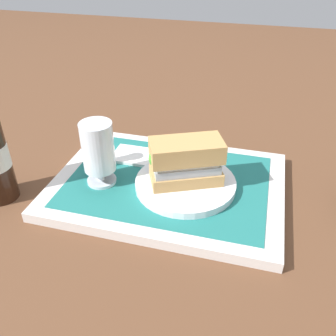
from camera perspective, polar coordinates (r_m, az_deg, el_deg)
name	(u,v)px	position (r m, az deg, el deg)	size (l,w,h in m)	color
ground_plane	(168,189)	(0.73, 0.00, -3.28)	(3.00, 3.00, 0.00)	brown
tray	(168,185)	(0.72, 0.00, -2.65)	(0.44, 0.32, 0.02)	silver
placemat	(168,181)	(0.72, 0.00, -1.96)	(0.38, 0.27, 0.00)	#1E6B66
plate	(185,183)	(0.70, 2.73, -2.41)	(0.19, 0.19, 0.01)	white
sandwich	(184,161)	(0.67, 2.56, 1.05)	(0.14, 0.11, 0.08)	tan
beer_glass	(98,151)	(0.69, -10.76, 2.57)	(0.06, 0.06, 0.12)	silver
napkin_folded	(134,155)	(0.79, -5.28, 1.95)	(0.09, 0.07, 0.01)	white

